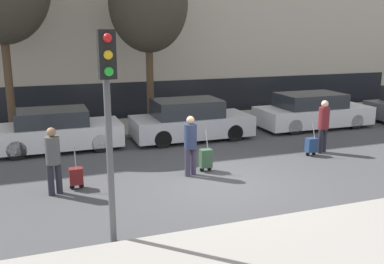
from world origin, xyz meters
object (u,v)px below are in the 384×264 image
at_px(trolley_center, 206,158).
at_px(trolley_right, 311,145).
at_px(pedestrian_center, 190,142).
at_px(parked_car_2, 312,111).
at_px(parked_car_0, 57,131).
at_px(trolley_left, 76,176).
at_px(traffic_light, 108,96).
at_px(parked_car_1, 190,121).
at_px(pedestrian_right, 323,123).
at_px(bare_tree_near_crossing, 148,4).
at_px(pedestrian_left, 53,157).

relative_size(trolley_center, trolley_right, 1.06).
bearing_deg(pedestrian_center, parked_car_2, -169.36).
bearing_deg(parked_car_0, trolley_left, -86.25).
height_order(pedestrian_center, traffic_light, traffic_light).
xyz_separation_m(parked_car_1, trolley_right, (2.85, -3.29, -0.33)).
distance_m(parked_car_1, pedestrian_right, 4.61).
height_order(parked_car_2, pedestrian_right, pedestrian_right).
relative_size(parked_car_1, pedestrian_center, 2.60).
distance_m(parked_car_1, traffic_light, 8.25).
bearing_deg(parked_car_1, trolley_center, -102.85).
bearing_deg(bare_tree_near_crossing, pedestrian_center, -94.30).
relative_size(pedestrian_left, traffic_light, 0.43).
height_order(parked_car_0, pedestrian_right, pedestrian_right).
relative_size(trolley_center, traffic_light, 0.31).
bearing_deg(parked_car_2, bare_tree_near_crossing, 161.35).
relative_size(pedestrian_center, trolley_center, 1.40).
bearing_deg(bare_tree_near_crossing, trolley_center, -89.35).
xyz_separation_m(parked_car_0, parked_car_2, (9.86, 0.00, 0.02)).
bearing_deg(bare_tree_near_crossing, trolley_right, -55.72).
height_order(trolley_center, trolley_right, trolley_center).
bearing_deg(trolley_left, parked_car_1, 41.14).
bearing_deg(trolley_center, pedestrian_left, -174.46).
distance_m(pedestrian_right, bare_tree_near_crossing, 7.83).
distance_m(trolley_right, bare_tree_near_crossing, 8.00).
bearing_deg(parked_car_2, trolley_center, -148.53).
xyz_separation_m(parked_car_0, trolley_center, (3.76, -3.73, -0.26)).
height_order(parked_car_2, traffic_light, traffic_light).
height_order(parked_car_1, traffic_light, traffic_light).
xyz_separation_m(parked_car_1, trolley_center, (-0.82, -3.60, -0.30)).
relative_size(parked_car_0, trolley_center, 3.46).
relative_size(parked_car_1, trolley_center, 3.63).
height_order(pedestrian_center, trolley_right, pedestrian_center).
bearing_deg(parked_car_2, pedestrian_left, -157.83).
bearing_deg(pedestrian_left, bare_tree_near_crossing, -144.99).
xyz_separation_m(pedestrian_center, pedestrian_right, (4.72, 0.67, 0.04)).
bearing_deg(traffic_light, parked_car_1, 60.44).
xyz_separation_m(parked_car_0, trolley_left, (0.26, -3.91, -0.31)).
distance_m(parked_car_0, trolley_right, 8.19).
xyz_separation_m(trolley_left, pedestrian_right, (7.71, 0.66, 0.64)).
bearing_deg(parked_car_0, trolley_right, -24.63).
bearing_deg(trolley_left, pedestrian_right, 4.91).
distance_m(pedestrian_right, trolley_right, 0.83).
xyz_separation_m(trolley_right, traffic_light, (-6.79, -3.66, 2.39)).
xyz_separation_m(parked_car_0, trolley_right, (7.44, -3.41, -0.30)).
bearing_deg(pedestrian_left, pedestrian_right, 163.58).
height_order(pedestrian_left, trolley_right, pedestrian_left).
relative_size(trolley_right, bare_tree_near_crossing, 0.17).
distance_m(pedestrian_center, trolley_right, 4.26).
bearing_deg(trolley_right, parked_car_2, 54.68).
height_order(pedestrian_left, traffic_light, traffic_light).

